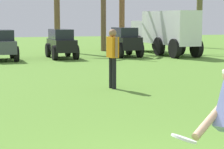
% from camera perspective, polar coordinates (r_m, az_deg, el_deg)
% --- Properties ---
extents(frisbee_in_flight, '(0.26, 0.27, 0.10)m').
position_cam_1_polar(frisbee_in_flight, '(4.09, 9.37, -8.27)').
color(frisbee_in_flight, white).
extents(teammate_near_sideline, '(0.26, 0.50, 1.56)m').
position_cam_1_polar(teammate_near_sideline, '(11.39, 0.08, 2.83)').
color(teammate_near_sideline, black).
rests_on(teammate_near_sideline, ground_plane).
extents(parked_car_slot_b, '(1.22, 2.43, 1.34)m').
position_cam_1_polar(parked_car_slot_b, '(19.84, -14.09, 3.91)').
color(parked_car_slot_b, '#474C51').
rests_on(parked_car_slot_b, ground_plane).
extents(parked_car_slot_c, '(1.19, 2.42, 1.34)m').
position_cam_1_polar(parked_car_slot_c, '(20.36, -6.65, 4.16)').
color(parked_car_slot_c, black).
rests_on(parked_car_slot_c, ground_plane).
extents(parked_car_slot_d, '(1.16, 2.35, 1.40)m').
position_cam_1_polar(parked_car_slot_d, '(21.22, 1.66, 4.39)').
color(parked_car_slot_d, black).
rests_on(parked_car_slot_d, ground_plane).
extents(box_truck, '(1.64, 5.95, 2.20)m').
position_cam_1_polar(box_truck, '(22.60, 6.86, 5.77)').
color(box_truck, silver).
rests_on(box_truck, ground_plane).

